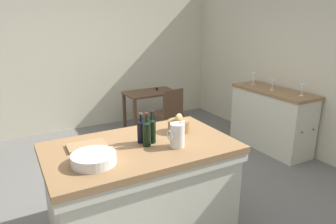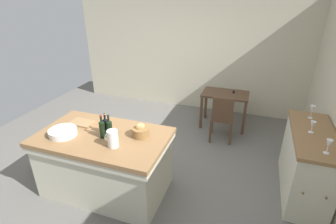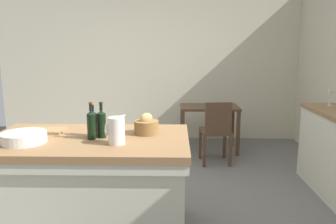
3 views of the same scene
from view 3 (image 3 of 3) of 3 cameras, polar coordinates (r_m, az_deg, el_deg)
The scene contains 13 objects.
ground_plane at distance 3.75m, azimuth -5.58°, elevation -14.77°, with size 6.76×6.76×0.00m, color #66635E.
wall_back at distance 5.97m, azimuth -2.84°, elevation 7.86°, with size 5.32×0.12×2.60m, color beige.
island_table at distance 3.04m, azimuth -13.04°, elevation -11.58°, with size 1.69×1.01×0.87m.
writing_desk at distance 5.28m, azimuth 6.98°, elevation -0.23°, with size 0.91×0.57×0.77m.
wooden_chair at distance 4.72m, azimuth 8.17°, elevation -3.06°, with size 0.43×0.43×0.90m.
pitcher at distance 2.65m, azimuth -8.77°, elevation -3.09°, with size 0.17×0.13×0.26m.
wash_bowl at distance 2.91m, azimuth -23.24°, elevation -4.00°, with size 0.35×0.35×0.08m, color silver.
bread_basket at distance 2.95m, azimuth -3.68°, elevation -2.41°, with size 0.21×0.21×0.19m.
cutting_board at distance 3.22m, azimuth -20.10°, elevation -2.96°, with size 0.34×0.21×0.02m, color #99754C.
wine_bottle_dark at distance 2.86m, azimuth -11.19°, elevation -1.89°, with size 0.07×0.07×0.30m.
wine_bottle_amber at distance 2.93m, azimuth -12.60°, elevation -1.78°, with size 0.07×0.07×0.29m.
wine_bottle_green at distance 2.83m, azimuth -12.86°, elevation -2.03°, with size 0.07×0.07×0.31m.
wine_glass_middle at distance 4.44m, azimuth 25.77°, elevation 2.62°, with size 0.07×0.07×0.19m.
Camera 3 is at (0.43, -3.35, 1.63)m, focal length 35.96 mm.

